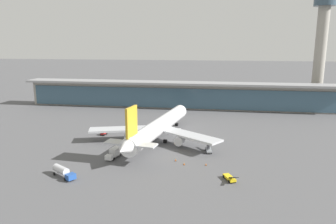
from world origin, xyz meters
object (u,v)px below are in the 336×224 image
Objects in this scene: service_truck_near_nose_white at (175,130)px; service_truck_by_tail_yellow at (230,178)px; service_truck_mid_apron_red at (104,133)px; control_tower at (321,41)px; airliner_on_stand at (158,127)px; safety_cone_bravo at (184,164)px; service_truck_under_wing_white at (114,153)px; safety_cone_charlie at (176,160)px; service_truck_on_taxiway_grey at (209,150)px; service_truck_at_far_stand_blue at (63,171)px; safety_cone_alpha at (206,164)px.

service_truck_by_tail_yellow is at bearing -64.98° from service_truck_near_nose_white.
service_truck_mid_apron_red is at bearing -159.99° from service_truck_near_nose_white.
service_truck_near_nose_white is 0.10× the size of control_tower.
airliner_on_stand is 26.37m from safety_cone_bravo.
service_truck_under_wing_white is 27.33m from service_truck_mid_apron_red.
control_tower reaches higher than safety_cone_charlie.
service_truck_near_nose_white is at bearing 66.37° from service_truck_under_wing_white.
service_truck_on_taxiway_grey is 0.82× the size of service_truck_at_far_stand_blue.
safety_cone_bravo is at bearing -42.94° from safety_cone_charlie.
service_truck_by_tail_yellow is 23.41m from service_truck_on_taxiway_grey.
service_truck_mid_apron_red is at bearing 143.04° from safety_cone_bravo.
control_tower reaches higher than service_truck_by_tail_yellow.
airliner_on_stand reaches higher than service_truck_by_tail_yellow.
safety_cone_bravo is (-6.65, -0.69, 0.00)m from safety_cone_alpha.
service_truck_near_nose_white is 1.00× the size of service_truck_on_taxiway_grey.
service_truck_by_tail_yellow reaches higher than safety_cone_charlie.
service_truck_near_nose_white is 37.43m from service_truck_under_wing_white.
service_truck_by_tail_yellow reaches higher than service_truck_mid_apron_red.
airliner_on_stand reaches higher than service_truck_at_far_stand_blue.
service_truck_on_taxiway_grey is at bearing -122.62° from control_tower.
control_tower is 99.20× the size of safety_cone_charlie.
control_tower is at bearing 42.88° from service_truck_near_nose_white.
service_truck_by_tail_yellow is 16.44m from safety_cone_bravo.
control_tower is (99.04, 121.00, 36.20)m from service_truck_at_far_stand_blue.
service_truck_near_nose_white reaches higher than service_truck_mid_apron_red.
service_truck_mid_apron_red is 61.25m from service_truck_by_tail_yellow.
service_truck_under_wing_white is at bearing -62.39° from service_truck_mid_apron_red.
safety_cone_charlie is at bearing -81.41° from service_truck_near_nose_white.
service_truck_under_wing_white reaches higher than service_truck_near_nose_white.
airliner_on_stand is at bearing 61.81° from service_truck_at_far_stand_blue.
safety_cone_charlie is (5.17, -34.25, -0.49)m from service_truck_near_nose_white.
safety_cone_charlie is (-16.48, 12.15, -0.49)m from service_truck_by_tail_yellow.
control_tower is (59.86, 93.54, 37.10)m from service_truck_on_taxiway_grey.
service_truck_mid_apron_red is at bearing 143.63° from service_truck_by_tail_yellow.
service_truck_under_wing_white is (-15.00, -34.28, 0.88)m from service_truck_near_nose_white.
service_truck_at_far_stand_blue is at bearing -129.30° from control_tower.
airliner_on_stand is at bearing 130.83° from safety_cone_alpha.
service_truck_under_wing_white reaches higher than safety_cone_charlie.
airliner_on_stand is 42.20m from service_truck_at_far_stand_blue.
service_truck_at_far_stand_blue is (-19.85, -37.03, -3.89)m from airliner_on_stand.
service_truck_by_tail_yellow is at bearing -51.12° from airliner_on_stand.
safety_cone_charlie is (29.22, 17.13, -1.39)m from service_truck_at_far_stand_blue.
airliner_on_stand is 119.86m from control_tower.
service_truck_on_taxiway_grey is 9.89× the size of safety_cone_charlie.
control_tower is (102.65, 79.70, 37.03)m from service_truck_mid_apron_red.
service_truck_near_nose_white is 29.44m from service_truck_mid_apron_red.
safety_cone_alpha is (19.01, -22.00, -5.28)m from airliner_on_stand.
safety_cone_alpha is (42.47, -26.26, -0.56)m from service_truck_mid_apron_red.
service_truck_near_nose_white is 34.64m from safety_cone_charlie.
safety_cone_bravo is (32.21, 14.34, -1.39)m from service_truck_at_far_stand_blue.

